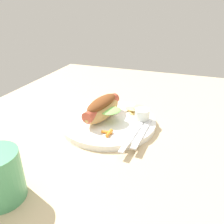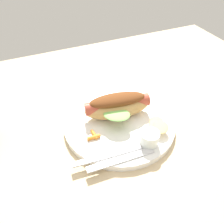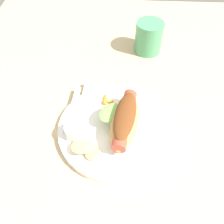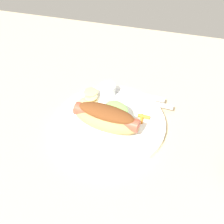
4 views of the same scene
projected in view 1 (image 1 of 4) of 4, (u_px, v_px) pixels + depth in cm
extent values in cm
cube|color=tan|center=(109.00, 132.00, 61.36)|extent=(120.00, 90.00, 1.80)
cylinder|color=white|center=(108.00, 122.00, 63.22)|extent=(26.35, 26.35, 1.60)
ellipsoid|color=tan|center=(102.00, 110.00, 62.61)|extent=(16.33, 8.22, 4.91)
cylinder|color=#B24733|center=(102.00, 107.00, 62.23)|extent=(15.58, 5.36, 3.06)
ellipsoid|color=brown|center=(102.00, 103.00, 61.62)|extent=(13.79, 6.40, 2.51)
ellipsoid|color=#7FC65B|center=(110.00, 111.00, 59.91)|extent=(7.42, 6.90, 0.72)
cylinder|color=white|center=(142.00, 115.00, 61.90)|extent=(4.03, 4.03, 3.13)
cube|color=silver|center=(135.00, 132.00, 56.43)|extent=(12.93, 2.24, 0.40)
cube|color=silver|center=(121.00, 148.00, 50.01)|extent=(3.21, 0.56, 0.40)
cube|color=silver|center=(123.00, 149.00, 49.85)|extent=(3.21, 0.56, 0.40)
cube|color=silver|center=(125.00, 149.00, 49.68)|extent=(3.21, 0.56, 0.40)
cube|color=silver|center=(142.00, 133.00, 55.78)|extent=(14.32, 2.16, 0.36)
ellipsoid|color=#E0BD73|center=(132.00, 112.00, 66.56)|extent=(4.45, 3.71, 0.50)
ellipsoid|color=#E0BD73|center=(131.00, 109.00, 67.57)|extent=(4.67, 4.74, 0.70)
ellipsoid|color=#E0BD73|center=(135.00, 109.00, 65.96)|extent=(4.63, 4.64, 0.69)
ellipsoid|color=#E0BD73|center=(139.00, 108.00, 65.70)|extent=(4.84, 5.05, 1.04)
cylinder|color=orange|center=(109.00, 133.00, 55.35)|extent=(2.93, 1.05, 0.87)
cylinder|color=orange|center=(107.00, 132.00, 55.95)|extent=(0.96, 2.76, 0.71)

